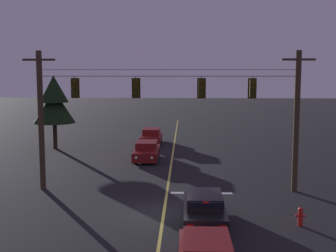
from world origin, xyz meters
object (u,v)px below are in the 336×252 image
(traffic_light_right_inner, at_px, (253,88))
(car_waiting_near_lane, at_px, (204,209))
(fire_hydrant, at_px, (300,216))
(car_oncoming_lead, at_px, (147,151))
(traffic_light_left_inner, at_px, (136,88))
(traffic_light_centre, at_px, (202,88))
(car_oncoming_trailing, at_px, (151,137))
(tree_verge_near, at_px, (54,102))
(traffic_light_leftmost, at_px, (74,88))

(traffic_light_right_inner, height_order, car_waiting_near_lane, traffic_light_right_inner)
(traffic_light_right_inner, distance_m, fire_hydrant, 7.87)
(car_oncoming_lead, bearing_deg, traffic_light_left_inner, -88.88)
(car_waiting_near_lane, xyz_separation_m, fire_hydrant, (4.15, -0.12, -0.21))
(traffic_light_centre, relative_size, traffic_light_right_inner, 1.00)
(traffic_light_right_inner, distance_m, car_waiting_near_lane, 8.03)
(traffic_light_left_inner, xyz_separation_m, fire_hydrant, (7.73, -5.67, -5.29))
(traffic_light_left_inner, height_order, traffic_light_right_inner, same)
(fire_hydrant, bearing_deg, car_waiting_near_lane, 178.33)
(car_oncoming_trailing, distance_m, tree_verge_near, 9.29)
(traffic_light_leftmost, xyz_separation_m, traffic_light_centre, (7.02, 0.00, 0.00))
(car_oncoming_trailing, bearing_deg, traffic_light_left_inner, -88.66)
(fire_hydrant, bearing_deg, tree_verge_near, 130.77)
(car_oncoming_lead, relative_size, fire_hydrant, 5.26)
(car_waiting_near_lane, height_order, fire_hydrant, car_waiting_near_lane)
(traffic_light_leftmost, xyz_separation_m, traffic_light_left_inner, (3.41, 0.00, 0.00))
(traffic_light_left_inner, distance_m, traffic_light_centre, 3.62)
(traffic_light_centre, xyz_separation_m, traffic_light_right_inner, (2.78, 0.00, 0.00))
(car_waiting_near_lane, distance_m, fire_hydrant, 4.16)
(traffic_light_leftmost, height_order, tree_verge_near, traffic_light_leftmost)
(traffic_light_leftmost, height_order, car_oncoming_trailing, traffic_light_leftmost)
(car_waiting_near_lane, bearing_deg, traffic_light_right_inner, 63.14)
(car_waiting_near_lane, xyz_separation_m, car_oncoming_lead, (-3.75, 14.14, -0.00))
(car_waiting_near_lane, bearing_deg, traffic_light_centre, 89.64)
(traffic_light_right_inner, height_order, tree_verge_near, traffic_light_right_inner)
(traffic_light_leftmost, bearing_deg, fire_hydrant, -26.98)
(traffic_light_centre, bearing_deg, traffic_light_leftmost, 180.00)
(tree_verge_near, bearing_deg, traffic_light_leftmost, -68.90)
(tree_verge_near, distance_m, fire_hydrant, 25.07)
(traffic_light_left_inner, bearing_deg, car_oncoming_trailing, 91.34)
(tree_verge_near, bearing_deg, fire_hydrant, -49.23)
(fire_hydrant, bearing_deg, car_oncoming_lead, 118.98)
(traffic_light_leftmost, xyz_separation_m, car_oncoming_trailing, (3.03, 16.14, -5.09))
(traffic_light_centre, distance_m, car_waiting_near_lane, 7.53)
(traffic_light_leftmost, height_order, car_waiting_near_lane, traffic_light_leftmost)
(traffic_light_left_inner, bearing_deg, tree_verge_near, 122.84)
(car_oncoming_lead, height_order, car_oncoming_trailing, same)
(car_oncoming_lead, xyz_separation_m, car_oncoming_trailing, (-0.21, 7.55, 0.00))
(traffic_light_left_inner, bearing_deg, traffic_light_right_inner, 0.00)
(car_oncoming_lead, bearing_deg, fire_hydrant, -61.02)
(car_waiting_near_lane, relative_size, car_oncoming_trailing, 0.98)
(car_oncoming_lead, relative_size, car_oncoming_trailing, 1.00)
(traffic_light_left_inner, relative_size, car_oncoming_lead, 0.28)
(traffic_light_leftmost, distance_m, tree_verge_near, 14.16)
(traffic_light_leftmost, distance_m, traffic_light_right_inner, 9.80)
(car_oncoming_trailing, xyz_separation_m, tree_verge_near, (-8.09, -3.02, 3.42))
(traffic_light_right_inner, relative_size, tree_verge_near, 0.19)
(traffic_light_left_inner, distance_m, car_oncoming_lead, 9.99)
(traffic_light_leftmost, distance_m, car_waiting_near_lane, 10.27)
(traffic_light_centre, height_order, car_oncoming_lead, traffic_light_centre)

